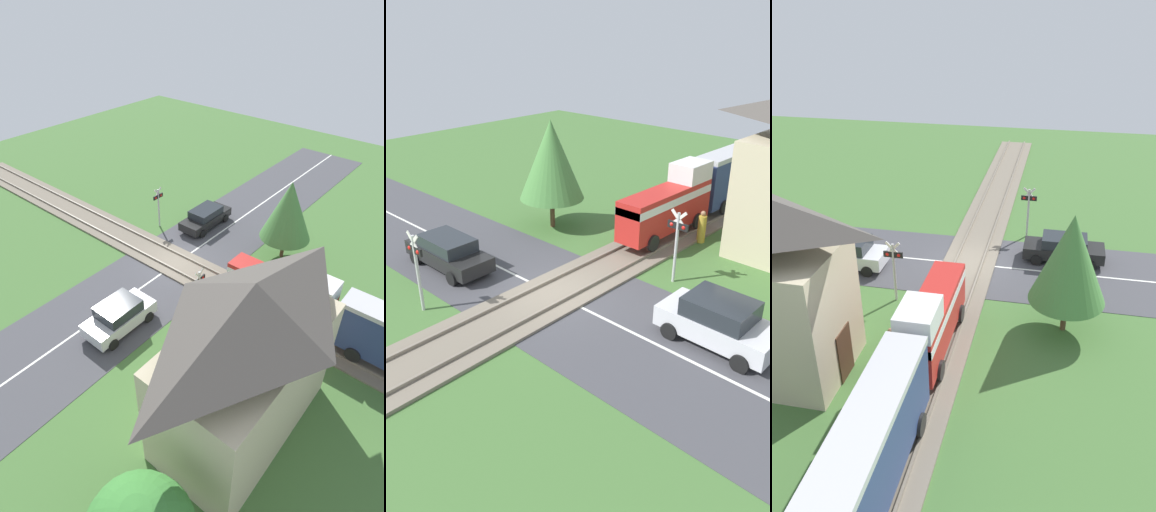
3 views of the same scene
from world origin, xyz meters
TOP-DOWN VIEW (x-y plane):
  - ground_plane at (0.00, 0.00)m, footprint 60.00×60.00m
  - road_surface at (0.00, 0.00)m, footprint 48.00×6.40m
  - track_bed at (0.00, 0.00)m, footprint 2.80×48.00m
  - train at (0.00, 14.54)m, footprint 1.58×19.99m
  - car_near_crossing at (-4.90, -1.44)m, footprint 4.25×1.81m
  - car_far_side at (6.10, 1.44)m, footprint 3.86×1.92m
  - crossing_signal_west_approach at (-2.71, -4.05)m, footprint 0.90×0.18m
  - crossing_signal_east_approach at (2.71, 4.05)m, footprint 0.90×0.18m
  - pedestrian_by_station at (1.46, 8.27)m, footprint 0.39×0.39m
  - tree_roadside_hedge at (-5.07, 4.82)m, footprint 3.20×3.20m

SIDE VIEW (x-z plane):
  - ground_plane at x=0.00m, z-range 0.00..0.00m
  - road_surface at x=0.00m, z-range 0.00..0.02m
  - track_bed at x=0.00m, z-range -0.05..0.19m
  - pedestrian_by_station at x=1.46m, z-range -0.07..1.50m
  - car_near_crossing at x=-4.90m, z-range 0.04..1.47m
  - car_far_side at x=6.10m, z-range 0.02..1.65m
  - train at x=0.00m, z-range 0.29..3.47m
  - crossing_signal_west_approach at x=-2.71m, z-range 0.44..3.50m
  - crossing_signal_east_approach at x=2.71m, z-range 0.44..3.50m
  - tree_roadside_hedge at x=-5.07m, z-range 0.76..6.13m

